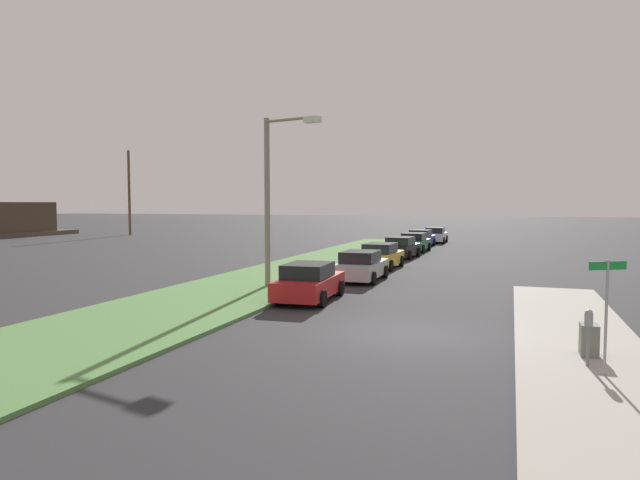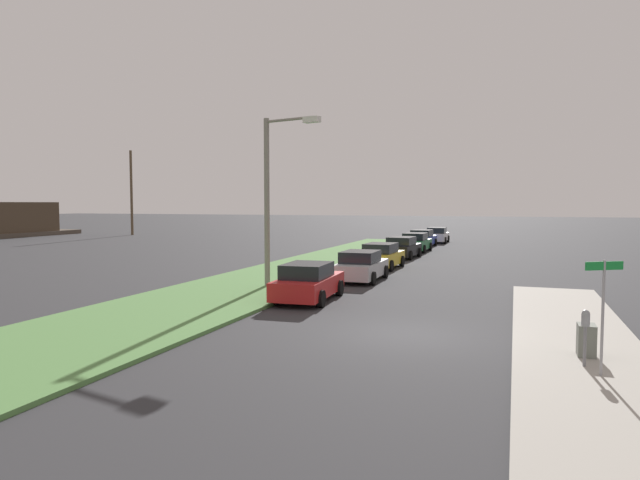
% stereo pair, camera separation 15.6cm
% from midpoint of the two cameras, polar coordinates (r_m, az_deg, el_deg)
% --- Properties ---
extents(ground, '(300.00, 300.00, 0.00)m').
position_cam_midpoint_polar(ground, '(16.54, 8.72, -9.51)').
color(ground, '#2D2D30').
extents(grass_median, '(60.00, 6.00, 0.12)m').
position_cam_midpoint_polar(grass_median, '(28.46, -4.61, -3.76)').
color(grass_median, '#517F42').
rests_on(grass_median, ground).
extents(sidewalk_curb, '(24.00, 3.20, 0.14)m').
position_cam_midpoint_polar(sidewalk_curb, '(14.44, 25.45, -11.52)').
color(sidewalk_curb, '#9E998E').
rests_on(sidewalk_curb, ground).
extents(parked_car_red, '(4.38, 2.18, 1.47)m').
position_cam_midpoint_polar(parked_car_red, '(21.81, -1.33, -4.32)').
color(parked_car_red, red).
rests_on(parked_car_red, ground).
extents(parked_car_silver, '(4.31, 2.04, 1.47)m').
position_cam_midpoint_polar(parked_car_silver, '(27.36, 4.04, -2.68)').
color(parked_car_silver, '#B2B5BA').
rests_on(parked_car_silver, ground).
extents(parked_car_yellow, '(4.36, 2.14, 1.47)m').
position_cam_midpoint_polar(parked_car_yellow, '(32.67, 6.07, -1.64)').
color(parked_car_yellow, gold).
rests_on(parked_car_yellow, ground).
extents(parked_car_black, '(4.40, 2.21, 1.47)m').
position_cam_midpoint_polar(parked_car_black, '(39.04, 8.14, -0.77)').
color(parked_car_black, black).
rests_on(parked_car_black, ground).
extents(parked_car_green, '(4.36, 2.13, 1.47)m').
position_cam_midpoint_polar(parked_car_green, '(44.30, 9.50, -0.25)').
color(parked_car_green, '#1E6B38').
rests_on(parked_car_green, ground).
extents(parked_car_blue, '(4.37, 2.16, 1.47)m').
position_cam_midpoint_polar(parked_car_blue, '(49.58, 10.15, 0.17)').
color(parked_car_blue, '#23389E').
rests_on(parked_car_blue, ground).
extents(parked_car_white, '(4.31, 2.04, 1.47)m').
position_cam_midpoint_polar(parked_car_white, '(54.71, 11.61, 0.48)').
color(parked_car_white, silver).
rests_on(parked_car_white, ground).
extents(parking_meter, '(0.18, 0.18, 1.42)m').
position_cam_midpoint_polar(parking_meter, '(13.97, 25.42, -7.90)').
color(parking_meter, slate).
rests_on(parking_meter, ground).
extents(utility_box, '(0.55, 0.40, 0.90)m').
position_cam_midpoint_polar(utility_box, '(15.03, 25.47, -9.43)').
color(utility_box, slate).
rests_on(utility_box, ground).
extents(street_sign, '(0.50, 0.78, 2.60)m').
position_cam_midpoint_polar(street_sign, '(13.26, 26.89, -5.68)').
color(street_sign, '#99999E').
rests_on(street_sign, ground).
extents(streetlight, '(0.95, 2.83, 7.50)m').
position_cam_midpoint_polar(streetlight, '(24.65, -4.94, 5.16)').
color(streetlight, gray).
rests_on(streetlight, ground).
extents(distant_utility_pole, '(0.30, 0.30, 10.00)m').
position_cam_midpoint_polar(distant_utility_pole, '(70.15, -18.94, 4.57)').
color(distant_utility_pole, brown).
rests_on(distant_utility_pole, ground).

